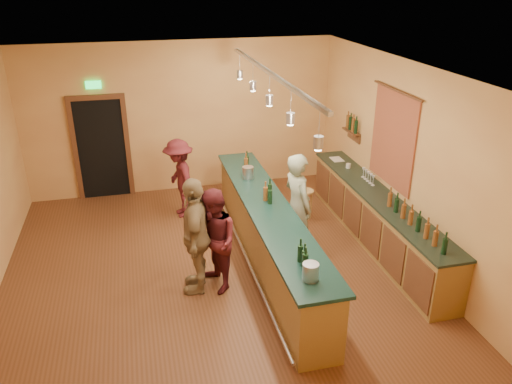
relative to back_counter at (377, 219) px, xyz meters
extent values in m
plane|color=#593119|center=(-2.97, -0.18, -0.49)|extent=(7.00, 7.00, 0.00)
cube|color=silver|center=(-2.97, -0.18, 2.71)|extent=(6.50, 7.00, 0.02)
cube|color=#BB7946|center=(-2.97, 3.32, 1.11)|extent=(6.50, 0.02, 3.20)
cube|color=#BB7946|center=(-2.97, -3.68, 1.11)|extent=(6.50, 0.02, 3.20)
cube|color=#BB7946|center=(0.28, -0.18, 1.11)|extent=(0.02, 7.00, 3.20)
cube|color=black|center=(-4.67, 3.30, 0.56)|extent=(0.95, 0.06, 2.10)
cube|color=#532719|center=(-5.19, 3.28, 0.56)|extent=(0.10, 0.08, 2.10)
cube|color=#532719|center=(-4.14, 3.28, 0.56)|extent=(0.10, 0.08, 2.10)
cube|color=#532719|center=(-4.67, 3.28, 1.66)|extent=(1.15, 0.08, 0.10)
cube|color=#19E54C|center=(-4.67, 3.27, 1.91)|extent=(0.30, 0.04, 0.15)
cube|color=maroon|center=(0.26, 0.22, 1.36)|extent=(0.03, 1.40, 1.60)
cube|color=#532719|center=(0.19, 1.72, 1.06)|extent=(0.16, 0.55, 0.03)
cube|color=#532719|center=(0.26, 1.72, 0.96)|extent=(0.03, 0.55, 0.18)
cube|color=brown|center=(0.00, 0.02, -0.04)|extent=(0.55, 4.50, 0.90)
cube|color=black|center=(0.00, 0.02, 0.43)|extent=(0.60, 4.55, 0.04)
cylinder|color=silver|center=(0.00, 1.32, 0.50)|extent=(0.09, 0.09, 0.09)
cube|color=silver|center=(-0.03, 1.82, 0.46)|extent=(0.22, 0.30, 0.01)
cube|color=brown|center=(-2.03, -0.18, 0.01)|extent=(0.60, 5.00, 1.00)
cube|color=#112C26|center=(-2.03, -0.18, 0.54)|extent=(0.70, 5.10, 0.05)
cylinder|color=silver|center=(-2.39, -0.18, -0.34)|extent=(0.05, 5.00, 0.05)
cylinder|color=silver|center=(-2.08, -2.28, 0.67)|extent=(0.20, 0.20, 0.22)
cylinder|color=silver|center=(-2.08, 1.02, 0.67)|extent=(0.20, 0.20, 0.22)
cube|color=silver|center=(-2.03, -0.18, 2.65)|extent=(0.06, 4.60, 0.05)
cylinder|color=silver|center=(-2.03, -2.18, 2.46)|extent=(0.01, 0.01, 0.35)
cylinder|color=#A5A5AD|center=(-2.03, -2.18, 2.26)|extent=(0.11, 0.11, 0.14)
cylinder|color=#FFEABF|center=(-2.03, -2.18, 2.18)|extent=(0.08, 0.08, 0.02)
cylinder|color=silver|center=(-2.03, -1.18, 2.46)|extent=(0.01, 0.01, 0.35)
cylinder|color=#A5A5AD|center=(-2.03, -1.18, 2.26)|extent=(0.11, 0.11, 0.14)
cylinder|color=#FFEABF|center=(-2.03, -1.18, 2.18)|extent=(0.08, 0.08, 0.02)
cylinder|color=silver|center=(-2.03, -0.18, 2.46)|extent=(0.01, 0.01, 0.35)
cylinder|color=#A5A5AD|center=(-2.03, -0.18, 2.26)|extent=(0.11, 0.11, 0.14)
cylinder|color=#FFEABF|center=(-2.03, -0.18, 2.18)|extent=(0.08, 0.08, 0.02)
cylinder|color=silver|center=(-2.03, 0.82, 2.46)|extent=(0.01, 0.01, 0.35)
cylinder|color=#A5A5AD|center=(-2.03, 0.82, 2.26)|extent=(0.11, 0.11, 0.14)
cylinder|color=#FFEABF|center=(-2.03, 0.82, 2.18)|extent=(0.08, 0.08, 0.02)
cylinder|color=silver|center=(-2.03, 1.82, 2.46)|extent=(0.01, 0.01, 0.35)
cylinder|color=#A5A5AD|center=(-2.03, 1.82, 2.26)|extent=(0.11, 0.11, 0.14)
cylinder|color=#FFEABF|center=(-2.03, 1.82, 2.18)|extent=(0.08, 0.08, 0.02)
imported|color=gray|center=(-1.48, 0.00, 0.42)|extent=(0.58, 0.75, 1.81)
imported|color=#59191E|center=(-2.98, -0.66, 0.32)|extent=(0.79, 0.91, 1.61)
imported|color=#997A51|center=(-3.24, -0.60, 0.42)|extent=(0.65, 1.13, 1.82)
imported|color=#59191E|center=(-3.21, 1.98, 0.29)|extent=(0.70, 1.07, 1.56)
cylinder|color=olive|center=(-0.91, 1.17, 0.12)|extent=(0.30, 0.30, 0.04)
cylinder|color=olive|center=(-0.79, 1.17, -0.19)|extent=(0.04, 0.04, 0.59)
cylinder|color=olive|center=(-0.96, 1.27, -0.19)|extent=(0.04, 0.04, 0.59)
cylinder|color=olive|center=(-0.96, 1.07, -0.19)|extent=(0.04, 0.04, 0.59)
camera|label=1|loc=(-3.94, -7.03, 3.98)|focal=35.00mm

